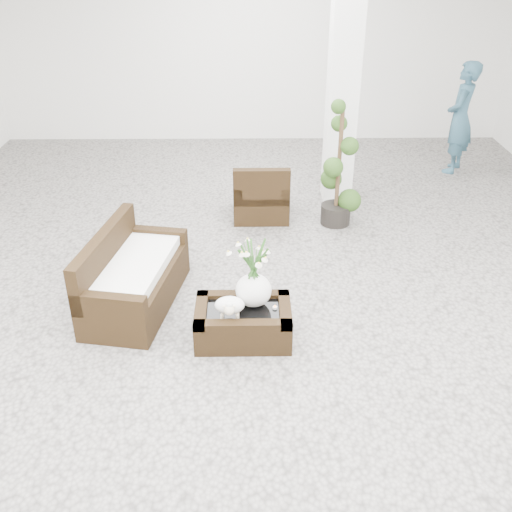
{
  "coord_description": "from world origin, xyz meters",
  "views": [
    {
      "loc": [
        -0.06,
        -5.18,
        3.46
      ],
      "look_at": [
        0.0,
        -0.1,
        0.62
      ],
      "focal_mm": 41.53,
      "sensor_mm": 36.0,
      "label": 1
    }
  ],
  "objects_px": {
    "loveseat": "(135,270)",
    "topiary": "(339,165)",
    "coffee_table": "(243,324)",
    "armchair": "(261,189)"
  },
  "relations": [
    {
      "from": "armchair",
      "to": "topiary",
      "type": "height_order",
      "value": "topiary"
    },
    {
      "from": "coffee_table",
      "to": "topiary",
      "type": "xyz_separation_m",
      "value": [
        1.2,
        2.49,
        0.66
      ]
    },
    {
      "from": "coffee_table",
      "to": "topiary",
      "type": "relative_size",
      "value": 0.55
    },
    {
      "from": "coffee_table",
      "to": "loveseat",
      "type": "relative_size",
      "value": 0.6
    },
    {
      "from": "armchair",
      "to": "loveseat",
      "type": "distance_m",
      "value": 2.51
    },
    {
      "from": "loveseat",
      "to": "topiary",
      "type": "height_order",
      "value": "topiary"
    },
    {
      "from": "coffee_table",
      "to": "armchair",
      "type": "height_order",
      "value": "armchair"
    },
    {
      "from": "coffee_table",
      "to": "armchair",
      "type": "xyz_separation_m",
      "value": [
        0.22,
        2.73,
        0.23
      ]
    },
    {
      "from": "loveseat",
      "to": "armchair",
      "type": "bearing_deg",
      "value": -21.79
    },
    {
      "from": "loveseat",
      "to": "topiary",
      "type": "bearing_deg",
      "value": -40.56
    }
  ]
}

